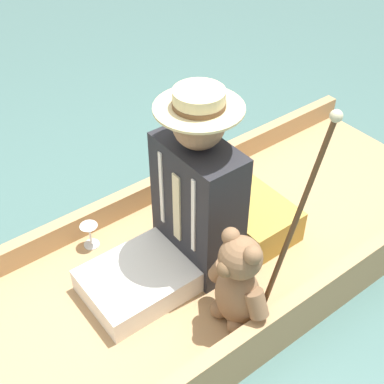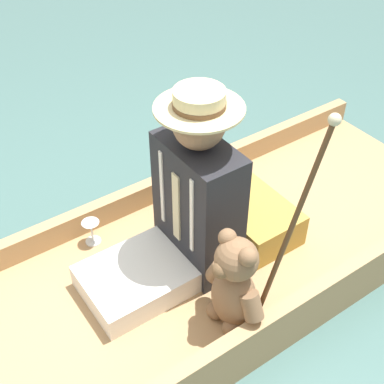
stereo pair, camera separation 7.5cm
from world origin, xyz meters
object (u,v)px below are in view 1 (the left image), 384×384
object	(u,v)px
teddy_bear	(238,284)
walking_cane	(300,211)
seated_person	(185,210)
wine_glass	(89,231)

from	to	relation	value
teddy_bear	walking_cane	size ratio (longest dim) A/B	0.51
seated_person	teddy_bear	world-z (taller)	seated_person
wine_glass	walking_cane	distance (m)	1.00
walking_cane	seated_person	bearing A→B (deg)	23.74
seated_person	teddy_bear	bearing A→B (deg)	-176.92
teddy_bear	wine_glass	xyz separation A→B (m)	(0.71, 0.25, -0.12)
seated_person	walking_cane	distance (m)	0.50
wine_glass	walking_cane	bearing A→B (deg)	-149.26
seated_person	wine_glass	xyz separation A→B (m)	(0.35, 0.27, -0.23)
teddy_bear	walking_cane	distance (m)	0.37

